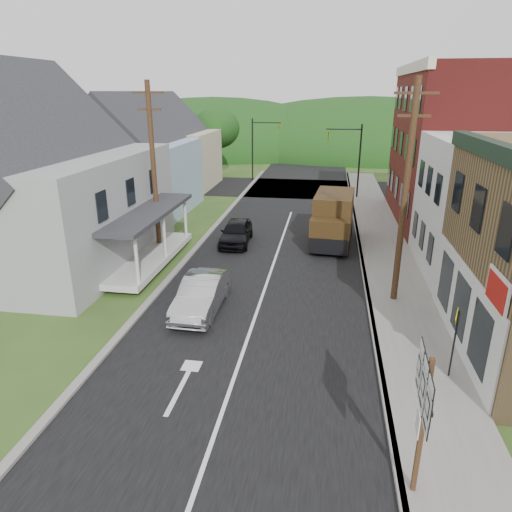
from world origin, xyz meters
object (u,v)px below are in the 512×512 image
at_px(route_sign_cluster, 423,408).
at_px(warning_sign, 455,332).
at_px(dark_sedan, 236,232).
at_px(silver_sedan, 202,295).
at_px(delivery_van, 333,219).

distance_m(route_sign_cluster, warning_sign, 5.03).
distance_m(dark_sedan, route_sign_cluster, 18.41).
bearing_deg(dark_sedan, silver_sedan, -90.52).
bearing_deg(delivery_van, silver_sedan, -113.82).
bearing_deg(warning_sign, delivery_van, 126.53).
distance_m(silver_sedan, route_sign_cluster, 10.77).
distance_m(silver_sedan, delivery_van, 10.97).
xyz_separation_m(delivery_van, warning_sign, (3.61, -13.03, 0.19)).
distance_m(delivery_van, warning_sign, 13.53).
bearing_deg(route_sign_cluster, dark_sedan, 116.86).
bearing_deg(delivery_van, warning_sign, -70.00).
xyz_separation_m(dark_sedan, warning_sign, (9.15, -12.17, 0.97)).
bearing_deg(dark_sedan, delivery_van, 6.03).
bearing_deg(route_sign_cluster, warning_sign, 71.85).
bearing_deg(dark_sedan, route_sign_cluster, -69.25).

